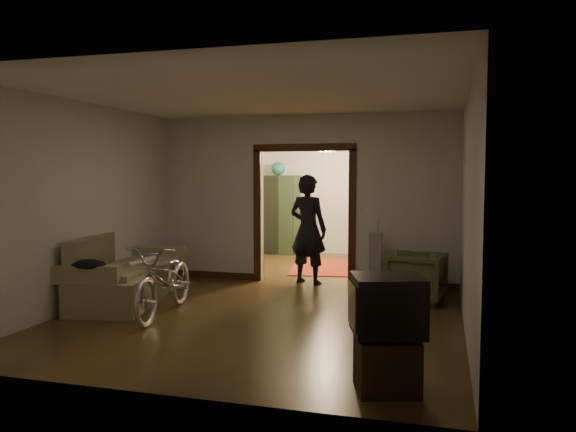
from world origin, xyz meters
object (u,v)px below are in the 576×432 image
at_px(desk, 380,244).
at_px(bicycle, 165,279).
at_px(sofa, 125,268).
at_px(person, 308,229).
at_px(armchair, 416,277).
at_px(locker, 278,214).

bearing_deg(desk, bicycle, -94.42).
xyz_separation_m(sofa, desk, (3.08, 5.04, -0.16)).
bearing_deg(person, desk, -89.65).
bearing_deg(desk, armchair, -59.94).
bearing_deg(person, armchair, 170.50).
height_order(bicycle, desk, bicycle).
distance_m(armchair, person, 2.06).
distance_m(bicycle, desk, 5.99).
distance_m(armchair, locker, 5.32).
distance_m(locker, desk, 2.42).
relative_size(armchair, locker, 0.43).
relative_size(bicycle, locker, 0.99).
bearing_deg(bicycle, sofa, 143.12).
xyz_separation_m(sofa, armchair, (4.02, 1.12, -0.13)).
xyz_separation_m(bicycle, locker, (-0.20, 5.81, 0.43)).
relative_size(armchair, desk, 0.88).
height_order(bicycle, locker, locker).
xyz_separation_m(person, desk, (0.85, 3.07, -0.58)).
xyz_separation_m(armchair, locker, (-3.28, 4.15, 0.54)).
distance_m(bicycle, armchair, 3.51).
bearing_deg(person, bicycle, 78.64).
height_order(sofa, desk, sofa).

